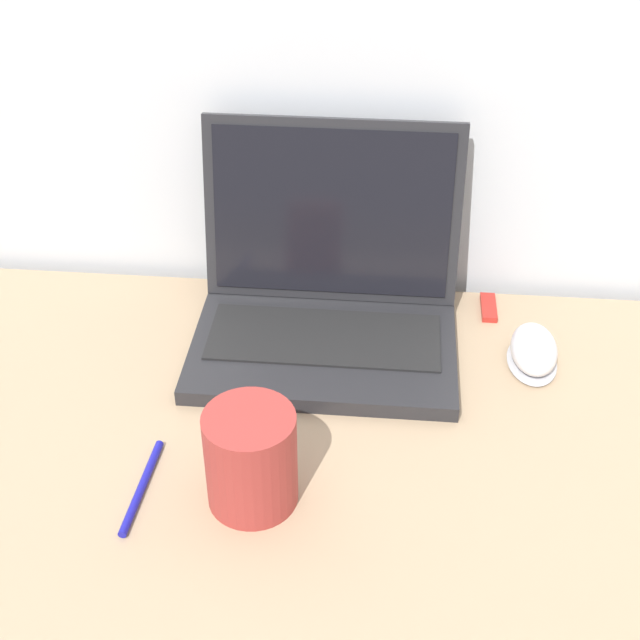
% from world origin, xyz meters
% --- Properties ---
extents(desk, '(1.47, 0.60, 0.71)m').
position_xyz_m(desk, '(0.00, 0.30, 0.35)').
color(desk, tan).
rests_on(desk, ground_plane).
extents(laptop, '(0.33, 0.26, 0.26)m').
position_xyz_m(laptop, '(-0.09, 0.48, 0.77)').
color(laptop, '#232326').
rests_on(laptop, desk).
extents(drink_cup, '(0.09, 0.09, 0.11)m').
position_xyz_m(drink_cup, '(-0.14, 0.19, 0.77)').
color(drink_cup, '#9E332D').
rests_on(drink_cup, desk).
extents(computer_mouse, '(0.06, 0.10, 0.04)m').
position_xyz_m(computer_mouse, '(0.17, 0.45, 0.73)').
color(computer_mouse, '#B2B2B7').
rests_on(computer_mouse, desk).
extents(usb_stick, '(0.02, 0.06, 0.01)m').
position_xyz_m(usb_stick, '(0.13, 0.56, 0.71)').
color(usb_stick, '#B2261E').
rests_on(usb_stick, desk).
extents(pen, '(0.02, 0.13, 0.01)m').
position_xyz_m(pen, '(-0.26, 0.19, 0.71)').
color(pen, '#191999').
rests_on(pen, desk).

